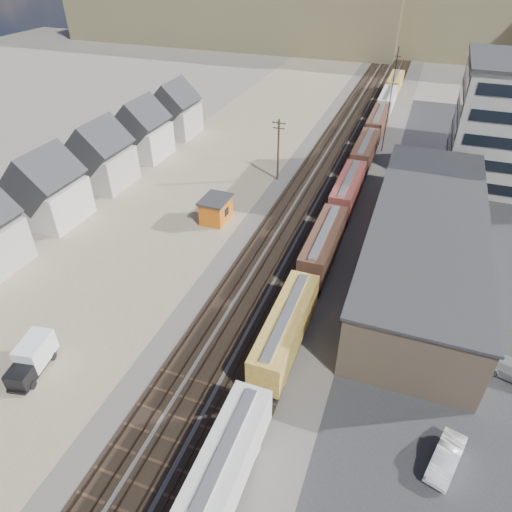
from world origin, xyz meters
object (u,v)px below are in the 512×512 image
(box_truck, at_px, (32,358))
(parked_car_red, at_px, (404,364))
(utility_pole_north, at_px, (278,149))
(parked_car_blue, at_px, (504,168))
(maintenance_shed, at_px, (216,209))
(parked_car_white, at_px, (446,458))
(freight_train, at_px, (357,168))

(box_truck, relative_size, parked_car_red, 1.46)
(utility_pole_north, bearing_deg, parked_car_blue, 24.24)
(maintenance_shed, distance_m, parked_car_white, 41.29)
(freight_train, height_order, parked_car_red, freight_train)
(parked_car_white, xyz_separation_m, parked_car_blue, (7.85, 58.30, -0.07))
(freight_train, xyz_separation_m, utility_pole_north, (-12.30, -2.48, 2.50))
(freight_train, bearing_deg, box_truck, -113.37)
(freight_train, relative_size, parked_car_white, 24.17)
(utility_pole_north, xyz_separation_m, parked_car_white, (27.13, -42.55, -4.48))
(utility_pole_north, relative_size, parked_car_blue, 1.86)
(box_truck, bearing_deg, parked_car_red, 20.26)
(maintenance_shed, relative_size, parked_car_blue, 0.89)
(box_truck, height_order, parked_car_blue, box_truck)
(parked_car_blue, bearing_deg, parked_car_white, -124.53)
(freight_train, height_order, maintenance_shed, freight_train)
(box_truck, distance_m, parked_car_white, 35.87)
(freight_train, bearing_deg, utility_pole_north, -168.59)
(freight_train, xyz_separation_m, box_truck, (-20.88, -48.31, -1.28))
(box_truck, height_order, maintenance_shed, maintenance_shed)
(box_truck, xyz_separation_m, parked_car_blue, (43.55, 61.58, -0.77))
(utility_pole_north, distance_m, parked_car_red, 41.52)
(utility_pole_north, height_order, box_truck, utility_pole_north)
(parked_car_white, bearing_deg, parked_car_red, 130.46)
(parked_car_red, height_order, parked_car_blue, parked_car_blue)
(freight_train, bearing_deg, parked_car_blue, 30.33)
(parked_car_white, bearing_deg, freight_train, 124.22)
(maintenance_shed, height_order, parked_car_white, maintenance_shed)
(box_truck, bearing_deg, parked_car_blue, 54.73)
(box_truck, bearing_deg, parked_car_white, 5.26)
(box_truck, xyz_separation_m, maintenance_shed, (4.57, 30.39, 0.26))
(utility_pole_north, bearing_deg, box_truck, -100.60)
(box_truck, distance_m, parked_car_blue, 75.43)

